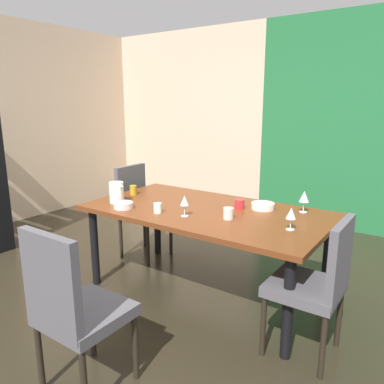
% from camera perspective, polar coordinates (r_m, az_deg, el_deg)
% --- Properties ---
extents(ground_plane, '(6.01, 5.63, 0.02)m').
position_cam_1_polar(ground_plane, '(3.39, -6.34, -15.37)').
color(ground_plane, '#2A2419').
extents(back_panel_interior, '(2.76, 0.10, 2.70)m').
position_cam_1_polar(back_panel_interior, '(6.16, -1.19, 10.98)').
color(back_panel_interior, beige).
rests_on(back_panel_interior, ground_plane).
extents(dining_table, '(2.01, 1.08, 0.76)m').
position_cam_1_polar(dining_table, '(3.15, 2.10, -3.87)').
color(dining_table, '#622F15').
rests_on(dining_table, ground_plane).
extents(chair_right_near, '(0.44, 0.44, 0.94)m').
position_cam_1_polar(chair_right_near, '(2.54, 18.58, -12.65)').
color(chair_right_near, '#4E4C51').
rests_on(chair_right_near, ground_plane).
extents(chair_left_far, '(0.44, 0.44, 0.97)m').
position_cam_1_polar(chair_left_far, '(4.04, -7.98, -2.13)').
color(chair_left_far, '#4E4C51').
rests_on(chair_left_far, ground_plane).
extents(chair_head_near, '(0.44, 0.44, 1.00)m').
position_cam_1_polar(chair_head_near, '(2.21, -17.75, -16.17)').
color(chair_head_near, '#4E4C51').
rests_on(chair_head_near, ground_plane).
extents(wine_glass_south, '(0.08, 0.08, 0.18)m').
position_cam_1_polar(wine_glass_south, '(3.14, 16.73, -0.73)').
color(wine_glass_south, silver).
rests_on(wine_glass_south, dining_table).
extents(wine_glass_front, '(0.07, 0.07, 0.16)m').
position_cam_1_polar(wine_glass_front, '(2.90, -1.15, -1.41)').
color(wine_glass_front, silver).
rests_on(wine_glass_front, dining_table).
extents(wine_glass_near_shelf, '(0.07, 0.07, 0.16)m').
position_cam_1_polar(wine_glass_near_shelf, '(2.68, 14.87, -3.25)').
color(wine_glass_near_shelf, silver).
rests_on(wine_glass_near_shelf, dining_table).
extents(serving_bowl_corner, '(0.16, 0.16, 0.05)m').
position_cam_1_polar(serving_bowl_corner, '(3.20, -10.42, -2.00)').
color(serving_bowl_corner, silver).
rests_on(serving_bowl_corner, dining_table).
extents(serving_bowl_rear, '(0.19, 0.19, 0.05)m').
position_cam_1_polar(serving_bowl_rear, '(3.18, 10.74, -2.11)').
color(serving_bowl_rear, white).
rests_on(serving_bowl_rear, dining_table).
extents(cup_west, '(0.08, 0.08, 0.08)m').
position_cam_1_polar(cup_west, '(3.16, 7.25, -1.84)').
color(cup_west, red).
rests_on(cup_west, dining_table).
extents(cup_right, '(0.08, 0.08, 0.09)m').
position_cam_1_polar(cup_right, '(2.87, 5.57, -3.27)').
color(cup_right, beige).
rests_on(cup_right, dining_table).
extents(cup_center, '(0.07, 0.07, 0.08)m').
position_cam_1_polar(cup_center, '(3.02, -5.28, -2.46)').
color(cup_center, white).
rests_on(cup_center, dining_table).
extents(cup_left, '(0.07, 0.07, 0.09)m').
position_cam_1_polar(cup_left, '(3.65, -8.94, 0.30)').
color(cup_left, '#AF891B').
rests_on(cup_left, dining_table).
extents(pitcher_east, '(0.14, 0.13, 0.19)m').
position_cam_1_polar(pitcher_east, '(3.37, -11.42, -0.04)').
color(pitcher_east, white).
rests_on(pitcher_east, dining_table).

